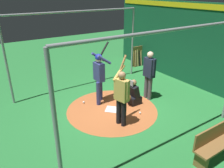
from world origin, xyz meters
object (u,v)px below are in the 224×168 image
(batter, at_px, (99,74))
(baseball_1, at_px, (84,102))
(visitor, at_px, (122,95))
(bench, at_px, (218,141))
(catcher, at_px, (133,95))
(home_plate, at_px, (112,109))
(umpire, at_px, (149,73))
(bat_rack, at_px, (140,57))
(baseball_0, at_px, (117,94))
(baseball_2, at_px, (140,113))

(batter, bearing_deg, baseball_1, -23.31)
(visitor, bearing_deg, bench, 102.32)
(catcher, height_order, visitor, visitor)
(home_plate, relative_size, baseball_1, 5.68)
(home_plate, distance_m, umpire, 1.87)
(umpire, bearing_deg, baseball_1, -23.73)
(catcher, bearing_deg, bat_rack, -132.87)
(home_plate, height_order, baseball_0, baseball_0)
(home_plate, xyz_separation_m, catcher, (-0.86, 0.07, 0.35))
(baseball_1, bearing_deg, home_plate, 122.56)
(batter, height_order, baseball_0, batter)
(bench, bearing_deg, home_plate, -74.97)
(home_plate, xyz_separation_m, baseball_2, (-0.61, 0.74, 0.03))
(baseball_0, xyz_separation_m, baseball_1, (1.36, -0.14, 0.00))
(batter, xyz_separation_m, baseball_2, (-0.67, 1.45, -1.05))
(umpire, relative_size, baseball_0, 24.27)
(bat_rack, bearing_deg, bench, 65.26)
(visitor, bearing_deg, batter, -109.33)
(catcher, distance_m, visitor, 1.50)
(visitor, bearing_deg, home_plate, -118.27)
(batter, relative_size, baseball_1, 28.85)
(batter, xyz_separation_m, baseball_1, (0.54, -0.23, -1.05))
(batter, xyz_separation_m, visitor, (0.18, 1.57, -0.11))
(batter, distance_m, bat_rack, 4.62)
(catcher, distance_m, bat_rack, 4.36)
(bench, relative_size, baseball_0, 21.43)
(visitor, relative_size, baseball_1, 27.84)
(batter, relative_size, visitor, 1.04)
(catcher, distance_m, umpire, 0.97)
(baseball_0, bearing_deg, bat_rack, -142.78)
(bench, distance_m, baseball_1, 4.48)
(batter, height_order, bench, batter)
(umpire, bearing_deg, baseball_2, 36.77)
(batter, relative_size, bat_rack, 2.01)
(home_plate, height_order, visitor, visitor)
(bench, xyz_separation_m, baseball_1, (1.48, -4.21, -0.40))
(baseball_1, bearing_deg, visitor, 101.21)
(bench, bearing_deg, baseball_1, -70.65)
(batter, relative_size, catcher, 2.30)
(baseball_0, bearing_deg, batter, 6.41)
(catcher, distance_m, baseball_1, 1.80)
(umpire, height_order, bench, umpire)
(bench, bearing_deg, baseball_2, -83.97)
(home_plate, relative_size, batter, 0.20)
(umpire, xyz_separation_m, visitor, (1.82, 0.85, -0.03))
(umpire, bearing_deg, batter, -23.87)
(bat_rack, height_order, bench, bat_rack)
(batter, distance_m, bench, 4.14)
(umpire, relative_size, visitor, 0.87)
(visitor, xyz_separation_m, bench, (-1.12, 2.40, -0.54))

